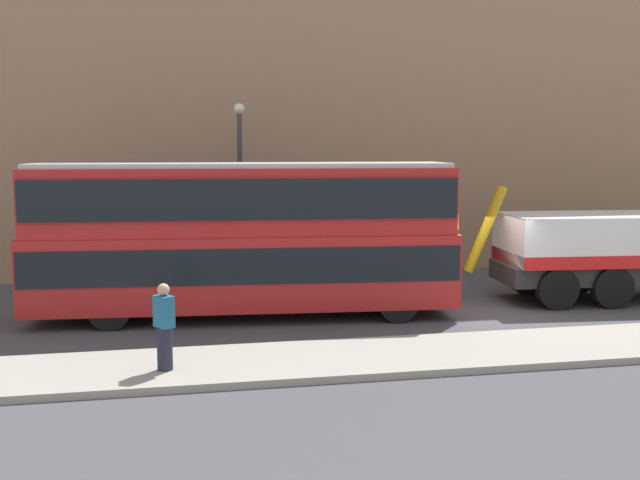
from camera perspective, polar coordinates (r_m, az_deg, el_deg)
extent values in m
plane|color=#424247|center=(21.87, 11.76, -5.09)|extent=(120.00, 120.00, 0.00)
cube|color=gray|center=(18.19, 17.11, -7.45)|extent=(60.00, 2.80, 0.15)
cube|color=#9E7A5B|center=(28.73, 5.92, 13.89)|extent=(60.00, 1.20, 16.00)
cube|color=silver|center=(24.11, 20.38, 0.14)|extent=(6.31, 3.13, 1.40)
cube|color=red|center=(24.17, 20.33, -1.09)|extent=(6.31, 3.19, 0.36)
cylinder|color=#B79914|center=(22.63, 12.02, 0.77)|extent=(1.25, 0.39, 2.52)
cylinder|color=black|center=(25.09, 18.29, -2.41)|extent=(1.19, 0.44, 1.16)
cylinder|color=black|center=(23.12, 20.61, -3.27)|extent=(1.19, 0.44, 1.16)
cylinder|color=black|center=(24.45, 14.89, -2.53)|extent=(1.19, 0.44, 1.16)
cylinder|color=black|center=(22.44, 16.97, -3.43)|extent=(1.19, 0.44, 1.16)
cube|color=#AD1E1E|center=(20.49, -5.62, -2.12)|extent=(11.18, 3.47, 1.90)
cube|color=#AD1E1E|center=(20.28, -5.68, 2.91)|extent=(10.95, 3.35, 1.70)
cube|color=black|center=(20.45, -5.62, -1.43)|extent=(11.07, 3.51, 0.90)
cube|color=black|center=(20.28, -5.68, 3.19)|extent=(10.86, 3.49, 1.00)
cube|color=#B2B2B2|center=(20.24, -5.71, 5.48)|extent=(10.72, 3.23, 0.12)
cube|color=yellow|center=(21.16, 9.46, 1.52)|extent=(0.19, 1.50, 0.44)
cylinder|color=black|center=(22.10, 4.53, -3.47)|extent=(1.06, 0.39, 1.04)
cylinder|color=black|center=(20.02, 5.74, -4.57)|extent=(1.06, 0.39, 1.04)
cylinder|color=black|center=(21.87, -14.34, -3.77)|extent=(1.06, 0.39, 1.04)
cylinder|color=black|center=(19.78, -15.16, -4.92)|extent=(1.06, 0.39, 1.04)
cylinder|color=#232333|center=(15.57, -11.29, -7.80)|extent=(0.41, 0.41, 0.85)
cube|color=#1E6084|center=(15.40, -11.35, -5.15)|extent=(0.43, 0.48, 0.62)
sphere|color=tan|center=(15.32, -11.39, -3.58)|extent=(0.24, 0.24, 0.24)
cylinder|color=#38383D|center=(25.17, -5.85, 2.91)|extent=(0.16, 0.16, 5.50)
sphere|color=#EAE5C6|center=(25.13, -5.94, 9.52)|extent=(0.36, 0.36, 0.36)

